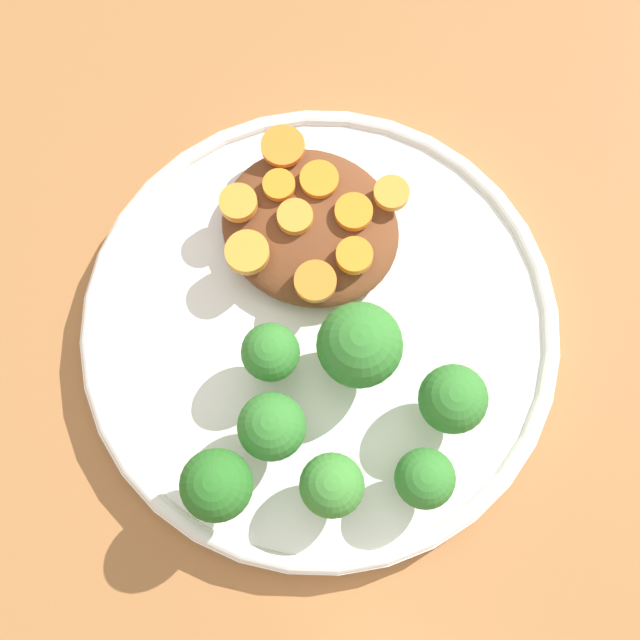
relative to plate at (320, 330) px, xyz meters
The scene contains 20 objects.
ground_plane 0.01m from the plate, ahead, with size 4.00×4.00×0.00m, color #9E6638.
plate is the anchor object (origin of this frame).
stew_mound 0.06m from the plate, 125.45° to the left, with size 0.11×0.10×0.03m, color brown.
broccoli_floret_0 0.08m from the plate, 82.25° to the right, with size 0.04×0.04×0.05m.
broccoli_floret_1 0.09m from the plate, ahead, with size 0.04×0.04×0.05m.
broccoli_floret_2 0.10m from the plate, 56.53° to the right, with size 0.03×0.03×0.05m.
broccoli_floret_3 0.12m from the plate, 90.91° to the right, with size 0.04×0.04×0.06m.
broccoli_floret_4 0.05m from the plate, 13.46° to the right, with size 0.05×0.05×0.06m.
broccoli_floret_5 0.11m from the plate, 28.86° to the right, with size 0.03×0.03×0.05m.
broccoli_floret_6 0.05m from the plate, 109.84° to the right, with size 0.03×0.03×0.05m.
carrot_slice_0 0.06m from the plate, 168.57° to the left, with size 0.03×0.03×0.01m, color orange.
carrot_slice_1 0.09m from the plate, 136.70° to the left, with size 0.02×0.02×0.01m, color orange.
carrot_slice_2 0.07m from the plate, 102.06° to the left, with size 0.02×0.02×0.01m, color orange.
carrot_slice_3 0.05m from the plate, 96.64° to the left, with size 0.02×0.02×0.01m, color orange.
carrot_slice_4 0.04m from the plate, 127.61° to the left, with size 0.02×0.02×0.01m, color orange.
carrot_slice_5 0.09m from the plate, 120.01° to the left, with size 0.02×0.02×0.00m, color orange.
carrot_slice_6 0.09m from the plate, 155.07° to the left, with size 0.02×0.02×0.01m, color orange.
carrot_slice_7 0.07m from the plate, 133.64° to the left, with size 0.02×0.02×0.01m, color orange.
carrot_slice_8 0.09m from the plate, 89.27° to the left, with size 0.02×0.02×0.01m, color orange.
carrot_slice_9 0.11m from the plate, 131.69° to the left, with size 0.03×0.03×0.00m, color orange.
Camera 1 is at (0.07, -0.11, 0.52)m, focal length 50.00 mm.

